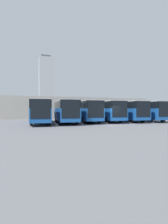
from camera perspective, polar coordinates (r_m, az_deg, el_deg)
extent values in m
plane|color=#5B5B60|center=(23.69, 9.53, -4.11)|extent=(600.00, 600.00, 0.00)
cube|color=#19519E|center=(32.83, 19.16, -0.46)|extent=(3.53, 10.94, 1.74)
cube|color=black|center=(32.83, 19.17, 1.98)|extent=(3.48, 10.77, 1.06)
cube|color=black|center=(28.44, 25.04, 0.88)|extent=(2.24, 0.25, 2.30)
cube|color=#19519E|center=(28.47, 25.03, -1.99)|extent=(2.42, 0.28, 0.40)
cube|color=silver|center=(32.85, 19.17, 3.01)|extent=(3.39, 10.50, 0.12)
cylinder|color=black|center=(30.79, 24.28, -2.05)|extent=(0.39, 1.07, 1.05)
cylinder|color=black|center=(29.46, 20.81, -2.16)|extent=(0.39, 1.07, 1.05)
cylinder|color=black|center=(36.28, 17.81, -1.59)|extent=(0.39, 1.07, 1.05)
cylinder|color=black|center=(35.16, 14.66, -1.65)|extent=(0.39, 1.07, 1.05)
cube|color=#9E9E99|center=(30.51, 18.35, -2.89)|extent=(0.79, 5.97, 0.15)
cube|color=#19519E|center=(31.06, 13.50, -0.51)|extent=(3.53, 10.94, 1.74)
cube|color=black|center=(31.06, 13.51, 2.07)|extent=(3.48, 10.77, 1.06)
cube|color=black|center=(26.37, 18.84, 0.93)|extent=(2.24, 0.25, 2.30)
cube|color=#19519E|center=(26.40, 18.83, -2.18)|extent=(2.42, 0.28, 0.40)
cube|color=silver|center=(31.08, 13.51, 3.16)|extent=(3.39, 10.50, 0.12)
cylinder|color=black|center=(28.75, 18.53, -2.22)|extent=(0.39, 1.07, 1.05)
cylinder|color=black|center=(27.62, 14.55, -2.33)|extent=(0.39, 1.07, 1.05)
cylinder|color=black|center=(34.57, 12.65, -1.69)|extent=(0.39, 1.07, 1.05)
cylinder|color=black|center=(33.64, 9.20, -1.75)|extent=(0.39, 1.07, 1.05)
cube|color=#9E9E99|center=(28.80, 12.18, -3.08)|extent=(0.79, 5.97, 0.15)
cube|color=#19519E|center=(29.66, 7.20, -0.55)|extent=(3.53, 10.94, 1.74)
cube|color=black|center=(29.66, 7.20, 2.15)|extent=(3.48, 10.77, 1.06)
cube|color=black|center=(24.69, 11.63, 0.96)|extent=(2.24, 0.25, 2.30)
cube|color=#19519E|center=(24.72, 11.63, -2.35)|extent=(2.42, 0.28, 0.40)
cube|color=silver|center=(29.68, 7.20, 3.29)|extent=(3.39, 10.50, 0.12)
cylinder|color=black|center=(27.07, 11.93, -2.38)|extent=(0.39, 1.07, 1.05)
cylinder|color=black|center=(26.18, 7.47, -2.48)|extent=(0.39, 1.07, 1.05)
cylinder|color=black|center=(33.21, 6.98, -1.77)|extent=(0.39, 1.07, 1.05)
cylinder|color=black|center=(32.49, 3.25, -1.83)|extent=(0.39, 1.07, 1.05)
cube|color=#9E9E99|center=(27.50, 5.29, -3.25)|extent=(0.79, 5.97, 0.15)
cube|color=#19519E|center=(28.30, 0.61, -0.62)|extent=(3.53, 10.94, 1.74)
cube|color=black|center=(28.30, 0.61, 2.22)|extent=(3.48, 10.77, 1.06)
cube|color=black|center=(23.11, 3.88, 0.99)|extent=(2.24, 0.25, 2.30)
cube|color=#19519E|center=(23.14, 3.88, -2.55)|extent=(2.42, 0.28, 0.40)
cube|color=silver|center=(28.32, 0.61, 3.41)|extent=(3.39, 10.50, 0.12)
cylinder|color=black|center=(25.46, 4.91, -2.57)|extent=(0.39, 1.07, 1.05)
cylinder|color=black|center=(24.84, -0.04, -2.66)|extent=(0.39, 1.07, 1.05)
cylinder|color=black|center=(31.84, 1.11, -1.88)|extent=(0.39, 1.07, 1.05)
cylinder|color=black|center=(31.35, -2.88, -1.93)|extent=(0.39, 1.07, 1.05)
cube|color=#9E9E99|center=(26.28, -1.92, -3.44)|extent=(0.79, 5.97, 0.15)
cube|color=#19519E|center=(26.58, -6.17, -0.72)|extent=(3.53, 10.94, 1.74)
cube|color=black|center=(26.58, -6.18, 2.30)|extent=(3.48, 10.77, 1.06)
cube|color=black|center=(21.23, -4.31, 1.00)|extent=(2.24, 0.25, 2.30)
cube|color=#19519E|center=(21.27, -4.30, -2.85)|extent=(2.42, 0.28, 0.40)
cube|color=silver|center=(26.60, -6.18, 3.57)|extent=(3.39, 10.50, 0.12)
cylinder|color=black|center=(23.51, -2.39, -2.86)|extent=(0.39, 1.07, 1.05)
cylinder|color=black|center=(23.18, -7.88, -2.92)|extent=(0.39, 1.07, 1.05)
cylinder|color=black|center=(30.06, -4.85, -2.05)|extent=(0.39, 1.07, 1.05)
cylinder|color=black|center=(29.81, -9.14, -2.08)|extent=(0.39, 1.07, 1.05)
cube|color=#9E9E99|center=(24.72, -9.42, -3.73)|extent=(0.79, 5.97, 0.15)
cube|color=#19519E|center=(25.91, -13.90, -0.78)|extent=(3.53, 10.94, 1.74)
cube|color=black|center=(25.91, -13.91, 2.32)|extent=(3.48, 10.77, 1.06)
cube|color=black|center=(20.51, -14.00, 0.98)|extent=(2.24, 0.25, 2.30)
cube|color=#19519E|center=(20.55, -13.98, -3.01)|extent=(2.42, 0.28, 0.40)
cube|color=silver|center=(25.93, -13.91, 3.62)|extent=(3.39, 10.50, 0.12)
cylinder|color=black|center=(22.64, -11.08, -3.02)|extent=(0.39, 1.07, 1.05)
cylinder|color=black|center=(22.65, -16.80, -3.03)|extent=(0.39, 1.07, 1.05)
cylinder|color=black|center=(29.28, -11.64, -2.14)|extent=(0.39, 1.07, 1.05)
cylinder|color=black|center=(29.30, -16.06, -2.15)|extent=(0.39, 1.07, 1.05)
cube|color=#A8A399|center=(45.64, -4.60, 1.34)|extent=(38.17, 12.51, 4.86)
cube|color=silver|center=(53.25, -6.65, 3.62)|extent=(38.17, 3.00, 0.24)
cylinder|color=slate|center=(58.51, 6.02, 1.11)|extent=(0.20, 0.20, 4.61)
cylinder|color=slate|center=(53.14, -21.14, 1.08)|extent=(0.20, 0.20, 4.61)
cube|color=#ADB2B7|center=(215.09, -12.44, 8.73)|extent=(15.19, 15.19, 63.08)
cube|color=#4C4C51|center=(221.96, -12.47, 17.13)|extent=(10.63, 10.63, 2.40)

